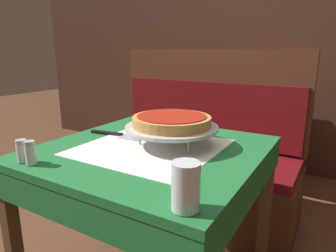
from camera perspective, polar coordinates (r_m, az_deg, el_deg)
The scene contains 11 objects.
dining_table_front at distance 1.26m, azimuth -3.19°, elevation -8.03°, with size 0.86×0.86×0.78m.
dining_table_rear at distance 2.70m, azimuth 17.06°, elevation 2.76°, with size 0.64×0.64×0.77m.
booth_bench at distance 2.13m, azimuth 5.38°, elevation -8.47°, with size 1.35×0.52×1.17m.
back_wall_panel at distance 3.07m, azimuth 18.93°, elevation 14.21°, with size 6.00×0.04×2.40m, color #3D2319.
pizza_pan_stand at distance 1.24m, azimuth 0.71°, elevation -0.42°, with size 0.39×0.39×0.08m.
deep_dish_pizza at distance 1.23m, azimuth 0.71°, elevation 1.03°, with size 0.32×0.32×0.04m.
pizza_server at distance 1.40m, azimuth -9.21°, elevation -1.66°, with size 0.28×0.11×0.01m.
water_glass_near at distance 0.75m, azimuth 3.40°, elevation -11.37°, with size 0.07×0.07×0.12m.
salt_shaker at distance 1.17m, azimuth -26.03°, elevation -4.30°, with size 0.04×0.04×0.08m.
pepper_shaker at distance 1.14m, azimuth -24.74°, elevation -4.67°, with size 0.04×0.04×0.08m.
condiment_caddy at distance 2.78m, azimuth 16.08°, elevation 6.44°, with size 0.14×0.14×0.16m.
Camera 1 is at (0.65, -0.97, 1.16)m, focal length 32.00 mm.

